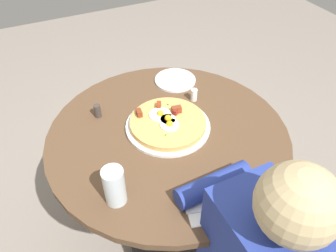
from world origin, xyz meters
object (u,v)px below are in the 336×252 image
at_px(bread_plate, 175,80).
at_px(knife, 211,198).
at_px(water_glass, 114,186).
at_px(fork, 214,208).
at_px(pizza_plate, 168,126).
at_px(breakfast_pizza, 168,122).
at_px(pepper_shaker, 97,111).
at_px(dining_table, 168,163).
at_px(salt_shaker, 194,95).

xyz_separation_m(bread_plate, knife, (0.64, -0.19, 0.00)).
xyz_separation_m(knife, water_glass, (-0.13, -0.27, 0.06)).
xyz_separation_m(fork, knife, (-0.03, 0.01, 0.00)).
bearing_deg(pizza_plate, breakfast_pizza, -167.97).
height_order(pizza_plate, fork, pizza_plate).
distance_m(pizza_plate, water_glass, 0.38).
bearing_deg(pepper_shaker, dining_table, 45.40).
distance_m(knife, pepper_shaker, 0.59).
relative_size(pizza_plate, bread_plate, 1.75).
height_order(water_glass, pepper_shaker, water_glass).
distance_m(pizza_plate, knife, 0.37).
relative_size(pizza_plate, breakfast_pizza, 1.12).
bearing_deg(breakfast_pizza, knife, -3.77).
height_order(pizza_plate, water_glass, water_glass).
bearing_deg(dining_table, knife, -1.95).
bearing_deg(fork, pepper_shaker, 123.10).
bearing_deg(fork, knife, 90.00).
xyz_separation_m(bread_plate, water_glass, (0.51, -0.46, 0.06)).
bearing_deg(water_glass, breakfast_pizza, 129.15).
distance_m(knife, salt_shaker, 0.52).
height_order(bread_plate, pepper_shaker, pepper_shaker).
bearing_deg(bread_plate, fork, -16.71).
distance_m(bread_plate, knife, 0.67).
xyz_separation_m(breakfast_pizza, knife, (0.37, -0.02, -0.02)).
height_order(pizza_plate, salt_shaker, salt_shaker).
xyz_separation_m(fork, pepper_shaker, (-0.59, -0.19, 0.02)).
relative_size(breakfast_pizza, water_glass, 2.17).
xyz_separation_m(breakfast_pizza, bread_plate, (-0.27, 0.17, -0.02)).
bearing_deg(dining_table, fork, -3.17).
bearing_deg(dining_table, salt_shaker, 126.12).
distance_m(pizza_plate, bread_plate, 0.32).
distance_m(breakfast_pizza, knife, 0.37).
bearing_deg(salt_shaker, breakfast_pizza, -58.72).
bearing_deg(breakfast_pizza, fork, -4.74).
bearing_deg(bread_plate, salt_shaker, 2.82).
bearing_deg(pizza_plate, dining_table, -24.82).
distance_m(pizza_plate, salt_shaker, 0.21).
relative_size(dining_table, fork, 5.21).
height_order(dining_table, fork, fork).
height_order(breakfast_pizza, pepper_shaker, breakfast_pizza).
xyz_separation_m(knife, pepper_shaker, (-0.55, -0.20, 0.02)).
distance_m(breakfast_pizza, salt_shaker, 0.21).
relative_size(water_glass, pepper_shaker, 2.43).
relative_size(dining_table, bread_plate, 4.94).
relative_size(fork, water_glass, 1.31).
bearing_deg(dining_table, bread_plate, 148.94).
bearing_deg(dining_table, pepper_shaker, -134.60).
distance_m(pizza_plate, fork, 0.40).
relative_size(breakfast_pizza, fork, 1.65).
relative_size(breakfast_pizza, salt_shaker, 5.51).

